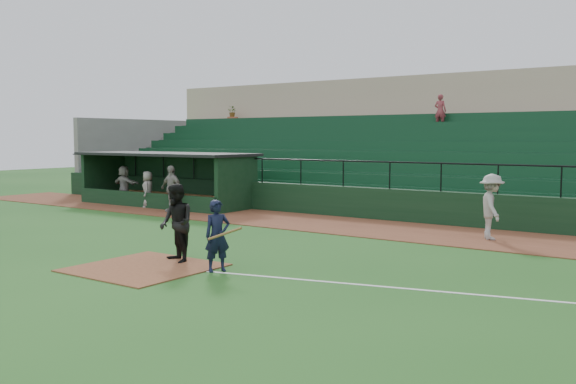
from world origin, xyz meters
The scene contains 12 objects.
ground centered at (0.00, 0.00, 0.00)m, with size 90.00×90.00×0.00m, color #21541B.
warning_track centered at (0.00, 8.00, 0.01)m, with size 40.00×4.00×0.03m, color brown.
home_plate_dirt centered at (0.00, -1.00, 0.01)m, with size 3.00×3.00×0.03m, color brown.
foul_line centered at (8.00, 1.20, 0.01)m, with size 18.00×0.09×0.01m, color white.
stadium_structure centered at (0.00, 16.46, 2.30)m, with size 38.00×13.08×6.40m.
dugout centered at (-9.75, 9.56, 1.33)m, with size 8.90×3.20×2.42m.
batter_at_plate centered at (1.68, -0.26, 0.84)m, with size 1.12×0.73×1.68m.
umpire centered at (0.15, -0.05, 0.99)m, with size 0.96×0.75×1.97m, color black.
runner centered at (5.53, 7.84, 1.03)m, with size 1.29×0.74×1.99m, color #9C9692.
dugout_player_a centered at (-7.56, 7.33, 0.99)m, with size 1.13×0.47×1.93m, color gray.
dugout_player_b centered at (-9.60, 7.90, 0.83)m, with size 0.78×0.51×1.60m, color gray.
dugout_player_c centered at (-11.98, 8.60, 0.91)m, with size 1.63×0.52×1.76m, color #ABA5A0.
Camera 1 is at (11.28, -11.09, 3.12)m, focal length 39.07 mm.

